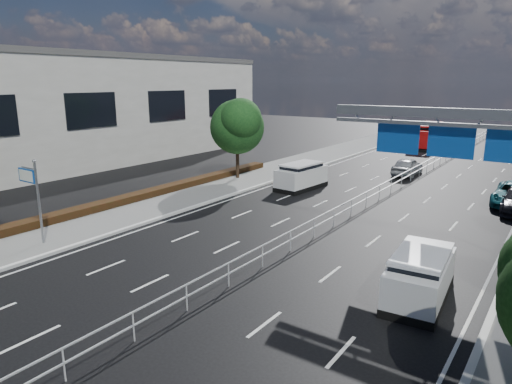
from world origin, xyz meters
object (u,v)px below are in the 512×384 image
Objects in this scene: toilet_sign at (32,187)px; near_car_silver at (407,166)px; white_minivan at (301,176)px; near_car_dark at (428,132)px; overhead_gantry at (469,137)px; silver_minivan at (420,276)px; red_bus at (427,135)px.

near_car_silver is (9.95, 27.83, -2.18)m from toilet_sign.
white_minivan reaches higher than near_car_dark.
overhead_gantry is 49.50m from near_car_dark.
toilet_sign is at bearing 80.10° from near_car_dark.
near_car_silver is at bearing 113.52° from overhead_gantry.
near_car_silver is at bearing 68.09° from white_minivan.
toilet_sign is 29.64m from near_car_silver.
near_car_dark is (-6.11, 29.49, -0.02)m from near_car_silver.
toilet_sign is 0.96× the size of near_car_silver.
silver_minivan reaches higher than near_car_dark.
silver_minivan is at bearing -41.26° from white_minivan.
white_minivan is at bearing -95.57° from red_bus.
near_car_dark is at bearing 99.96° from silver_minivan.
overhead_gantry is at bearing -75.31° from red_bus.
red_bus is 2.15× the size of near_car_dark.
red_bus is 2.16× the size of near_car_silver.
red_bus is at bearing 81.94° from toilet_sign.
near_car_silver is 0.98× the size of silver_minivan.
toilet_sign is 0.94× the size of silver_minivan.
overhead_gantry is 2.23× the size of silver_minivan.
white_minivan is at bearing 147.80° from overhead_gantry.
toilet_sign is 18.24m from silver_minivan.
silver_minivan is at bearing 98.49° from near_car_dark.
near_car_dark is at bearing 86.16° from toilet_sign.
red_bus reaches higher than near_car_silver.
overhead_gantry is at bearing -26.93° from white_minivan.
overhead_gantry is 2.18× the size of white_minivan.
toilet_sign reaches higher than near_car_dark.
red_bus is 11.20m from near_car_dark.
silver_minivan is (10.87, -41.60, -0.60)m from red_bus.
white_minivan reaches higher than near_car_silver.
near_car_silver is (-7.74, 17.78, -4.84)m from overhead_gantry.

